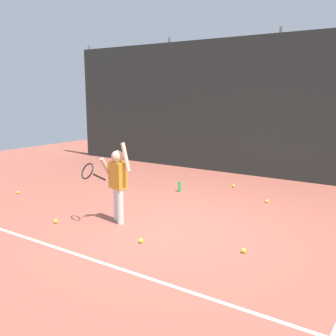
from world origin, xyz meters
TOP-DOWN VIEW (x-y plane):
  - ground_plane at (0.00, 0.00)m, footprint 20.00×20.00m
  - court_line_baseline at (0.00, -1.63)m, footprint 9.00×0.05m
  - back_fence_windscreen at (0.00, 4.48)m, footprint 13.09×0.08m
  - fence_post_0 at (-6.40, 4.54)m, footprint 0.09×0.09m
  - fence_post_1 at (-3.20, 4.54)m, footprint 0.09×0.09m
  - fence_post_2 at (0.00, 4.54)m, footprint 0.09×0.09m
  - tennis_player at (-0.97, -0.33)m, footprint 0.81×0.57m
  - water_bottle at (-1.20, 1.97)m, footprint 0.07×0.07m
  - tennis_ball_0 at (-3.95, -0.14)m, footprint 0.07×0.07m
  - tennis_ball_1 at (1.28, -0.33)m, footprint 0.07×0.07m
  - tennis_ball_2 at (-0.08, -0.83)m, footprint 0.07×0.07m
  - tennis_ball_4 at (-3.38, 2.11)m, footprint 0.07×0.07m
  - tennis_ball_5 at (-1.78, -0.94)m, footprint 0.07×0.07m
  - tennis_ball_6 at (-0.40, 3.00)m, footprint 0.07×0.07m
  - tennis_ball_7 at (0.68, 2.19)m, footprint 0.07×0.07m

SIDE VIEW (x-z plane):
  - ground_plane at x=0.00m, z-range 0.00..0.00m
  - court_line_baseline at x=0.00m, z-range 0.00..0.00m
  - tennis_ball_0 at x=-3.95m, z-range 0.00..0.07m
  - tennis_ball_1 at x=1.28m, z-range 0.00..0.07m
  - tennis_ball_2 at x=-0.08m, z-range 0.00..0.07m
  - tennis_ball_4 at x=-3.38m, z-range 0.00..0.07m
  - tennis_ball_5 at x=-1.78m, z-range 0.00..0.07m
  - tennis_ball_6 at x=-0.40m, z-range 0.00..0.07m
  - tennis_ball_7 at x=0.68m, z-range 0.00..0.07m
  - water_bottle at x=-1.20m, z-range 0.00..0.22m
  - tennis_player at x=-0.97m, z-range 0.05..1.40m
  - back_fence_windscreen at x=0.00m, z-range 0.00..3.52m
  - fence_post_0 at x=-6.40m, z-range 0.00..3.67m
  - fence_post_1 at x=-3.20m, z-range 0.00..3.67m
  - fence_post_2 at x=0.00m, z-range 0.00..3.67m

